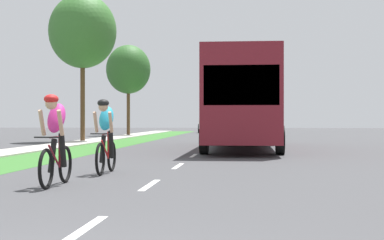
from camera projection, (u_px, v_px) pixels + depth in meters
ground_plane at (204, 149)px, 23.64m from camera, size 120.00×120.00×0.00m
grass_verge at (92, 148)px, 24.06m from camera, size 2.26×70.00×0.01m
sidewalk_concrete at (44, 148)px, 24.24m from camera, size 1.70×70.00×0.10m
lane_markings_center at (210, 144)px, 27.62m from camera, size 0.12×53.49×0.01m
cyclist_lead at (56, 139)px, 10.29m from camera, size 0.42×1.72×1.58m
cyclist_trailing at (106, 136)px, 12.70m from camera, size 0.42×1.72×1.58m
bus_maroon at (243, 99)px, 23.43m from camera, size 2.78×11.60×3.48m
suv_dark_green at (248, 123)px, 42.25m from camera, size 2.15×4.70×1.79m
pickup_white at (212, 123)px, 53.31m from camera, size 2.22×5.10×1.64m
street_tree_near at (83, 31)px, 31.23m from camera, size 3.54×3.54×7.74m
street_tree_far at (128, 70)px, 43.36m from camera, size 3.23×3.23×6.59m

